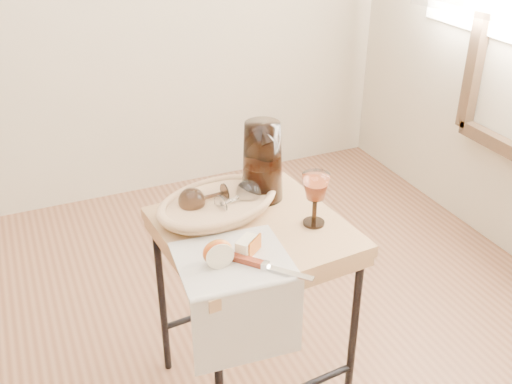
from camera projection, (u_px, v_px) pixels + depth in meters
name	position (u px, v px, depth m)	size (l,w,h in m)	color
side_table	(253.00, 313.00, 1.85)	(0.50, 0.50, 0.64)	#8E5E3C
tea_towel	(233.00, 260.00, 1.54)	(0.29, 0.26, 0.01)	white
bread_basket	(218.00, 206.00, 1.75)	(0.34, 0.24, 0.05)	#A06F40
goblet_lying_a	(206.00, 197.00, 1.73)	(0.13, 0.08, 0.08)	brown
goblet_lying_b	(237.00, 198.00, 1.73)	(0.13, 0.08, 0.08)	white
pitcher	(262.00, 161.00, 1.78)	(0.17, 0.25, 0.29)	black
wine_goblet	(315.00, 199.00, 1.66)	(0.08, 0.08, 0.16)	white
apple_half	(217.00, 252.00, 1.51)	(0.08, 0.04, 0.07)	red
apple_wedge	(247.00, 246.00, 1.55)	(0.06, 0.03, 0.04)	#F2E5C0
table_knife	(268.00, 266.00, 1.50)	(0.22, 0.02, 0.02)	silver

